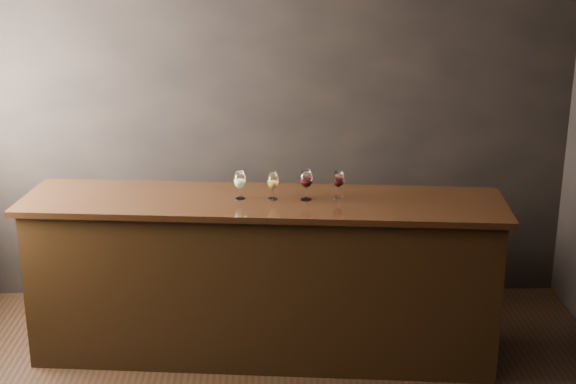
{
  "coord_description": "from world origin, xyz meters",
  "views": [
    {
      "loc": [
        0.14,
        -3.93,
        2.83
      ],
      "look_at": [
        0.25,
        1.21,
        1.2
      ],
      "focal_mm": 50.0,
      "sensor_mm": 36.0,
      "label": 1
    }
  ],
  "objects_px": {
    "glass_white": "(240,180)",
    "glass_amber": "(273,181)",
    "bar_counter": "(263,280)",
    "back_bar_shelf": "(216,254)",
    "glass_red_a": "(306,180)",
    "glass_red_b": "(339,180)"
  },
  "relations": [
    {
      "from": "glass_white",
      "to": "glass_red_b",
      "type": "distance_m",
      "value": 0.67
    },
    {
      "from": "glass_amber",
      "to": "back_bar_shelf",
      "type": "bearing_deg",
      "value": 119.53
    },
    {
      "from": "back_bar_shelf",
      "to": "glass_red_a",
      "type": "xyz_separation_m",
      "value": [
        0.68,
        -0.83,
        0.86
      ]
    },
    {
      "from": "back_bar_shelf",
      "to": "glass_white",
      "type": "distance_m",
      "value": 1.19
    },
    {
      "from": "bar_counter",
      "to": "glass_white",
      "type": "distance_m",
      "value": 0.74
    },
    {
      "from": "glass_red_a",
      "to": "glass_red_b",
      "type": "relative_size",
      "value": 1.1
    },
    {
      "from": "glass_white",
      "to": "glass_amber",
      "type": "xyz_separation_m",
      "value": [
        0.22,
        -0.02,
        -0.0
      ]
    },
    {
      "from": "back_bar_shelf",
      "to": "glass_red_b",
      "type": "bearing_deg",
      "value": -41.34
    },
    {
      "from": "bar_counter",
      "to": "glass_red_a",
      "type": "xyz_separation_m",
      "value": [
        0.3,
        -0.01,
        0.74
      ]
    },
    {
      "from": "bar_counter",
      "to": "glass_amber",
      "type": "relative_size",
      "value": 17.1
    },
    {
      "from": "glass_amber",
      "to": "bar_counter",
      "type": "bearing_deg",
      "value": -178.24
    },
    {
      "from": "glass_amber",
      "to": "glass_red_b",
      "type": "bearing_deg",
      "value": 2.49
    },
    {
      "from": "bar_counter",
      "to": "glass_white",
      "type": "xyz_separation_m",
      "value": [
        -0.15,
        0.02,
        0.73
      ]
    },
    {
      "from": "bar_counter",
      "to": "back_bar_shelf",
      "type": "bearing_deg",
      "value": 120.52
    },
    {
      "from": "glass_white",
      "to": "bar_counter",
      "type": "bearing_deg",
      "value": -6.84
    },
    {
      "from": "glass_amber",
      "to": "glass_red_b",
      "type": "height_order",
      "value": "glass_red_b"
    },
    {
      "from": "glass_red_a",
      "to": "back_bar_shelf",
      "type": "bearing_deg",
      "value": 129.5
    },
    {
      "from": "glass_red_a",
      "to": "glass_white",
      "type": "bearing_deg",
      "value": 176.08
    },
    {
      "from": "glass_red_a",
      "to": "glass_red_b",
      "type": "xyz_separation_m",
      "value": [
        0.22,
        0.03,
        -0.01
      ]
    },
    {
      "from": "bar_counter",
      "to": "glass_red_a",
      "type": "bearing_deg",
      "value": 2.7
    },
    {
      "from": "glass_white",
      "to": "glass_red_b",
      "type": "relative_size",
      "value": 1.02
    },
    {
      "from": "bar_counter",
      "to": "back_bar_shelf",
      "type": "height_order",
      "value": "bar_counter"
    }
  ]
}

